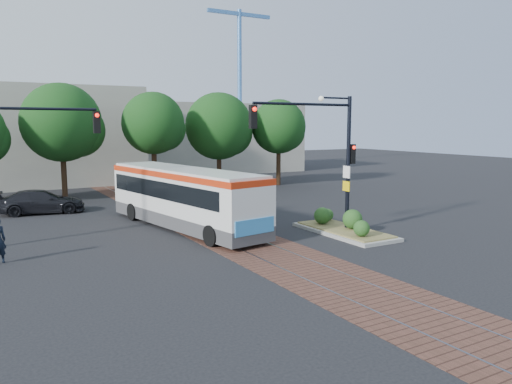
% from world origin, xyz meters
% --- Properties ---
extents(ground, '(120.00, 120.00, 0.00)m').
position_xyz_m(ground, '(0.00, 0.00, 0.00)').
color(ground, black).
rests_on(ground, ground).
extents(trackbed, '(3.60, 40.00, 0.02)m').
position_xyz_m(trackbed, '(0.00, 4.00, 0.01)').
color(trackbed, brown).
rests_on(trackbed, ground).
extents(tree_row, '(26.40, 5.60, 7.67)m').
position_xyz_m(tree_row, '(1.21, 16.42, 4.85)').
color(tree_row, '#382314').
rests_on(tree_row, ground).
extents(warehouses, '(40.00, 13.00, 8.00)m').
position_xyz_m(warehouses, '(-0.53, 28.75, 3.81)').
color(warehouses, '#ADA899').
rests_on(warehouses, ground).
extents(crane, '(8.00, 0.50, 18.00)m').
position_xyz_m(crane, '(18.00, 34.00, 10.88)').
color(crane, '#3F72B2').
rests_on(crane, ground).
extents(city_bus, '(4.01, 10.97, 2.88)m').
position_xyz_m(city_bus, '(-1.13, 3.78, 1.60)').
color(city_bus, '#404043').
rests_on(city_bus, ground).
extents(traffic_island, '(2.20, 5.20, 1.13)m').
position_xyz_m(traffic_island, '(4.82, -0.90, 0.33)').
color(traffic_island, gray).
rests_on(traffic_island, ground).
extents(signal_pole_main, '(5.49, 0.46, 6.00)m').
position_xyz_m(signal_pole_main, '(3.86, -0.81, 4.16)').
color(signal_pole_main, black).
rests_on(signal_pole_main, ground).
extents(signal_pole_left, '(4.99, 0.34, 6.00)m').
position_xyz_m(signal_pole_left, '(-8.37, 4.00, 3.86)').
color(signal_pole_left, black).
rests_on(signal_pole_left, ground).
extents(parked_car, '(4.80, 2.49, 1.33)m').
position_xyz_m(parked_car, '(-6.59, 11.49, 0.66)').
color(parked_car, black).
rests_on(parked_car, ground).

